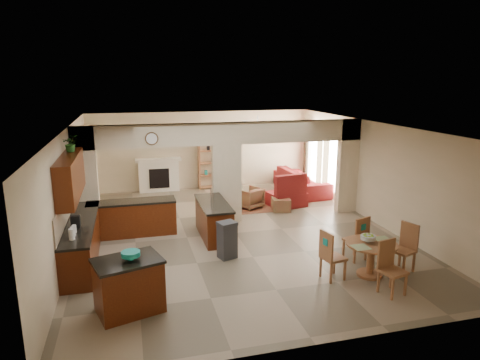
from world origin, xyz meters
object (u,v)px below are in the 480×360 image
object	(u,v)px
sofa	(301,181)
armchair	(250,198)
kitchen_island	(129,285)
dining_table	(371,254)

from	to	relation	value
sofa	armchair	world-z (taller)	sofa
kitchen_island	dining_table	size ratio (longest dim) A/B	1.24
sofa	kitchen_island	bearing A→B (deg)	135.34
dining_table	armchair	bearing A→B (deg)	101.84
sofa	armchair	size ratio (longest dim) A/B	3.86
dining_table	armchair	xyz separation A→B (m)	(-1.09, 5.19, -0.16)
kitchen_island	dining_table	distance (m)	4.79
sofa	armchair	bearing A→B (deg)	118.12
sofa	armchair	distance (m)	2.71
kitchen_island	armchair	distance (m)	6.51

